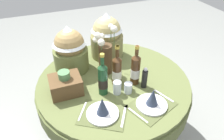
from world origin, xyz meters
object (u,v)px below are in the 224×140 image
object	(u,v)px
dining_table	(113,91)
tumbler_near_right	(128,88)
place_setting_right	(152,101)
woven_basket_side_left	(66,84)
wine_bottle_rear	(103,79)
gift_tub_back_left	(70,47)
pepper_mill	(145,78)
flower_vase	(105,54)
wine_bottle_right	(135,69)
gift_tub_back_centre	(107,34)
wine_bottle_left	(117,70)
place_setting_left	(103,110)
tumbler_near_left	(117,88)

from	to	relation	value
dining_table	tumbler_near_right	size ratio (longest dim) A/B	15.05
place_setting_right	tumbler_near_right	xyz separation A→B (m)	(-0.11, 0.21, -0.00)
tumbler_near_right	woven_basket_side_left	bearing A→B (deg)	158.84
wine_bottle_rear	gift_tub_back_left	distance (m)	0.48
pepper_mill	wine_bottle_rear	bearing A→B (deg)	171.88
place_setting_right	tumbler_near_right	world-z (taller)	place_setting_right
gift_tub_back_left	pepper_mill	bearing A→B (deg)	-43.65
flower_vase	gift_tub_back_left	xyz separation A→B (m)	(-0.28, 0.17, 0.04)
gift_tub_back_left	wine_bottle_right	bearing A→B (deg)	-41.60
pepper_mill	flower_vase	bearing A→B (deg)	125.98
tumbler_near_right	flower_vase	bearing A→B (deg)	103.39
wine_bottle_right	tumbler_near_right	world-z (taller)	wine_bottle_right
place_setting_right	wine_bottle_rear	world-z (taller)	wine_bottle_rear
wine_bottle_right	wine_bottle_rear	xyz separation A→B (m)	(-0.30, -0.03, 0.00)
place_setting_right	wine_bottle_right	xyz separation A→B (m)	(-0.00, 0.30, 0.10)
dining_table	flower_vase	world-z (taller)	flower_vase
tumbler_near_right	wine_bottle_right	bearing A→B (deg)	41.64
wine_bottle_rear	gift_tub_back_centre	bearing A→B (deg)	67.35
pepper_mill	woven_basket_side_left	world-z (taller)	woven_basket_side_left
wine_bottle_rear	gift_tub_back_centre	world-z (taller)	gift_tub_back_centre
dining_table	pepper_mill	world-z (taller)	pepper_mill
wine_bottle_left	wine_bottle_right	bearing A→B (deg)	-16.16
place_setting_right	wine_bottle_left	bearing A→B (deg)	113.97
pepper_mill	gift_tub_back_left	bearing A→B (deg)	136.35
wine_bottle_right	gift_tub_back_centre	bearing A→B (deg)	97.61
woven_basket_side_left	dining_table	bearing A→B (deg)	2.45
gift_tub_back_left	gift_tub_back_centre	distance (m)	0.41
place_setting_left	pepper_mill	size ratio (longest dim) A/B	2.14
place_setting_right	tumbler_near_right	distance (m)	0.23
flower_vase	woven_basket_side_left	size ratio (longest dim) A/B	1.85
flower_vase	gift_tub_back_left	distance (m)	0.33
place_setting_left	tumbler_near_right	world-z (taller)	place_setting_left
dining_table	wine_bottle_rear	size ratio (longest dim) A/B	3.66
place_setting_right	pepper_mill	world-z (taller)	pepper_mill
wine_bottle_rear	gift_tub_back_left	size ratio (longest dim) A/B	0.86
flower_vase	pepper_mill	world-z (taller)	flower_vase
woven_basket_side_left	tumbler_near_right	bearing A→B (deg)	-21.16
pepper_mill	woven_basket_side_left	xyz separation A→B (m)	(-0.63, 0.17, -0.01)
place_setting_right	woven_basket_side_left	xyz separation A→B (m)	(-0.58, 0.39, 0.03)
gift_tub_back_centre	tumbler_near_right	bearing A→B (deg)	-93.25
gift_tub_back_centre	dining_table	bearing A→B (deg)	-101.95
place_setting_left	gift_tub_back_left	size ratio (longest dim) A/B	0.97
pepper_mill	gift_tub_back_centre	world-z (taller)	gift_tub_back_centre
place_setting_right	gift_tub_back_left	size ratio (longest dim) A/B	0.94
wine_bottle_right	tumbler_near_left	bearing A→B (deg)	-159.81
gift_tub_back_left	flower_vase	bearing A→B (deg)	-30.82
wine_bottle_left	gift_tub_back_left	distance (m)	0.49
flower_vase	woven_basket_side_left	world-z (taller)	flower_vase
gift_tub_back_left	place_setting_right	bearing A→B (deg)	-56.77
dining_table	wine_bottle_right	world-z (taller)	wine_bottle_right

